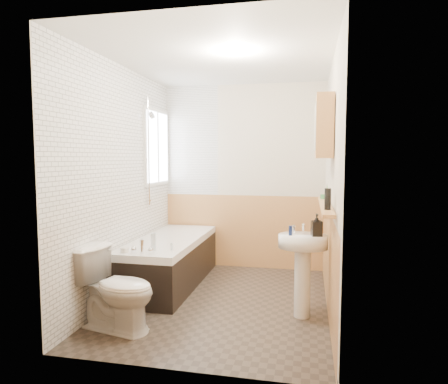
{
  "coord_description": "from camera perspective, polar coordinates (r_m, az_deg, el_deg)",
  "views": [
    {
      "loc": [
        0.88,
        -4.0,
        1.52
      ],
      "look_at": [
        0.0,
        0.15,
        1.15
      ],
      "focal_mm": 32.0,
      "sensor_mm": 36.0,
      "label": 1
    }
  ],
  "objects": [
    {
      "name": "cream_jar",
      "position": [
        4.19,
        -14.03,
        -8.05
      ],
      "size": [
        0.09,
        0.09,
        0.05
      ],
      "primitive_type": "cylinder",
      "rotation": [
        0.0,
        0.0,
        -0.17
      ],
      "color": "silver",
      "rests_on": "bathtub"
    },
    {
      "name": "soap_bottle",
      "position": [
        3.81,
        13.08,
        -5.44
      ],
      "size": [
        0.14,
        0.22,
        0.1
      ],
      "primitive_type": "imported",
      "rotation": [
        0.0,
        0.0,
        0.22
      ],
      "color": "black",
      "rests_on": "sink"
    },
    {
      "name": "black_jar",
      "position": [
        4.29,
        14.05,
        -0.65
      ],
      "size": [
        0.08,
        0.08,
        0.05
      ],
      "primitive_type": "cylinder",
      "rotation": [
        0.0,
        0.0,
        -0.24
      ],
      "color": "#388447",
      "rests_on": "pine_shelf"
    },
    {
      "name": "green_bottle",
      "position": [
        3.55,
        14.5,
        -0.49
      ],
      "size": [
        0.05,
        0.05,
        0.21
      ],
      "primitive_type": "cone",
      "rotation": [
        0.0,
        0.0,
        0.26
      ],
      "color": "#59C647",
      "rests_on": "pine_shelf"
    },
    {
      "name": "wainscot_front",
      "position": [
        2.94,
        -6.48,
        -15.33
      ],
      "size": [
        2.2,
        0.01,
        1.0
      ],
      "primitive_type": "cube",
      "color": "tan",
      "rests_on": "wall_front"
    },
    {
      "name": "wall_back",
      "position": [
        5.49,
        2.74,
        2.15
      ],
      "size": [
        2.2,
        0.02,
        2.5
      ],
      "primitive_type": "cube",
      "color": "beige",
      "rests_on": "ground"
    },
    {
      "name": "toilet",
      "position": [
        3.74,
        -15.16,
        -13.22
      ],
      "size": [
        0.81,
        0.57,
        0.73
      ],
      "primitive_type": "imported",
      "rotation": [
        0.0,
        0.0,
        1.35
      ],
      "color": "white",
      "rests_on": "floor"
    },
    {
      "name": "wall_front",
      "position": [
        2.75,
        -6.77,
        -0.66
      ],
      "size": [
        2.2,
        0.02,
        2.5
      ],
      "primitive_type": "cube",
      "color": "beige",
      "rests_on": "ground"
    },
    {
      "name": "shower_riser",
      "position": [
        5.01,
        -10.65,
        6.9
      ],
      "size": [
        0.11,
        0.09,
        1.32
      ],
      "color": "silver",
      "rests_on": "wall_left"
    },
    {
      "name": "wall_left",
      "position": [
        4.48,
        -14.45,
        1.37
      ],
      "size": [
        0.02,
        2.8,
        2.5
      ],
      "primitive_type": "cube",
      "color": "beige",
      "rests_on": "ground"
    },
    {
      "name": "window",
      "position": [
        5.32,
        -9.51,
        6.31
      ],
      "size": [
        0.03,
        0.79,
        0.99
      ],
      "color": "white",
      "rests_on": "wall_left"
    },
    {
      "name": "blue_gel",
      "position": [
        4.2,
        -10.05,
        -7.03
      ],
      "size": [
        0.06,
        0.04,
        0.18
      ],
      "primitive_type": "cube",
      "rotation": [
        0.0,
        0.0,
        0.3
      ],
      "color": "silver",
      "rests_on": "bathtub"
    },
    {
      "name": "foam_can",
      "position": [
        3.41,
        14.6,
        -0.97
      ],
      "size": [
        0.07,
        0.07,
        0.18
      ],
      "primitive_type": "cylinder",
      "rotation": [
        0.0,
        0.0,
        -0.42
      ],
      "color": "black",
      "rests_on": "pine_shelf"
    },
    {
      "name": "tile_cladding_left",
      "position": [
        4.47,
        -14.2,
        1.37
      ],
      "size": [
        0.01,
        2.8,
        2.5
      ],
      "primitive_type": "cube",
      "color": "white",
      "rests_on": "wall_left"
    },
    {
      "name": "medicine_cabinet",
      "position": [
        3.92,
        14.04,
        8.89
      ],
      "size": [
        0.16,
        0.63,
        0.57
      ],
      "color": "tan",
      "rests_on": "wall_right"
    },
    {
      "name": "tile_return_back",
      "position": [
        5.63,
        -4.65,
        7.3
      ],
      "size": [
        0.75,
        0.01,
        1.5
      ],
      "primitive_type": "cube",
      "color": "white",
      "rests_on": "wall_back"
    },
    {
      "name": "wainscot_back",
      "position": [
        5.55,
        2.67,
        -5.62
      ],
      "size": [
        2.2,
        0.01,
        1.0
      ],
      "primitive_type": "cube",
      "color": "tan",
      "rests_on": "wall_back"
    },
    {
      "name": "clear_bottle",
      "position": [
        3.8,
        9.47,
        -5.46
      ],
      "size": [
        0.04,
        0.04,
        0.09
      ],
      "primitive_type": "cylinder",
      "rotation": [
        0.0,
        0.0,
        0.42
      ],
      "color": "navy",
      "rests_on": "sink"
    },
    {
      "name": "floor",
      "position": [
        4.37,
        -0.42,
        -15.38
      ],
      "size": [
        2.8,
        2.8,
        0.0
      ],
      "primitive_type": "plane",
      "color": "#302822",
      "rests_on": "ground"
    },
    {
      "name": "wall_right",
      "position": [
        4.02,
        15.23,
        0.96
      ],
      "size": [
        0.02,
        2.8,
        2.5
      ],
      "primitive_type": "cube",
      "color": "beige",
      "rests_on": "ground"
    },
    {
      "name": "sink",
      "position": [
        3.9,
        11.16,
        -9.3
      ],
      "size": [
        0.46,
        0.37,
        0.9
      ],
      "rotation": [
        0.0,
        0.0,
        0.17
      ],
      "color": "white",
      "rests_on": "floor"
    },
    {
      "name": "wainscot_right",
      "position": [
        4.13,
        14.68,
        -9.47
      ],
      "size": [
        0.01,
        2.8,
        1.0
      ],
      "primitive_type": "cube",
      "color": "tan",
      "rests_on": "wall_right"
    },
    {
      "name": "pine_shelf",
      "position": [
        3.83,
        14.29,
        -1.9
      ],
      "size": [
        0.1,
        1.45,
        0.03
      ],
      "primitive_type": "cube",
      "color": "tan",
      "rests_on": "wall_right"
    },
    {
      "name": "ceiling",
      "position": [
        4.21,
        -0.45,
        18.44
      ],
      "size": [
        2.8,
        2.8,
        0.0
      ],
      "primitive_type": "plane",
      "rotation": [
        3.14,
        0.0,
        0.0
      ],
      "color": "white",
      "rests_on": "ground"
    },
    {
      "name": "bathtub",
      "position": [
        4.9,
        -7.74,
        -9.59
      ],
      "size": [
        0.7,
        1.81,
        0.7
      ],
      "color": "black",
      "rests_on": "floor"
    },
    {
      "name": "orange_bottle",
      "position": [
        4.19,
        -7.48,
        -7.72
      ],
      "size": [
        0.03,
        0.03,
        0.08
      ],
      "primitive_type": "cylinder",
      "rotation": [
        0.0,
        0.0,
        0.1
      ],
      "color": "silver",
      "rests_on": "bathtub"
    }
  ]
}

